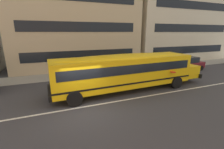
# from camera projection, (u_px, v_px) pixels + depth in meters

# --- Properties ---
(ground_plane) EXTENTS (400.00, 400.00, 0.00)m
(ground_plane) POSITION_uv_depth(u_px,v_px,m) (84.00, 107.00, 9.85)
(ground_plane) COLOR #38383D
(sidewalk_far) EXTENTS (120.00, 3.00, 0.01)m
(sidewalk_far) POSITION_uv_depth(u_px,v_px,m) (69.00, 75.00, 17.02)
(sidewalk_far) COLOR gray
(sidewalk_far) RESTS_ON ground_plane
(lane_centreline) EXTENTS (110.00, 0.16, 0.01)m
(lane_centreline) POSITION_uv_depth(u_px,v_px,m) (84.00, 107.00, 9.85)
(lane_centreline) COLOR silver
(lane_centreline) RESTS_ON ground_plane
(school_bus) EXTENTS (13.00, 3.09, 2.89)m
(school_bus) POSITION_uv_depth(u_px,v_px,m) (128.00, 69.00, 12.33)
(school_bus) COLOR yellow
(school_bus) RESTS_ON ground_plane
(parked_car_maroon_far_corner) EXTENTS (3.97, 2.02, 1.64)m
(parked_car_maroon_far_corner) POSITION_uv_depth(u_px,v_px,m) (188.00, 63.00, 19.23)
(parked_car_maroon_far_corner) COLOR maroon
(parked_car_maroon_far_corner) RESTS_ON ground_plane
(apartment_block_far_centre) EXTENTS (15.73, 9.12, 13.30)m
(apartment_block_far_centre) POSITION_uv_depth(u_px,v_px,m) (75.00, 16.00, 21.39)
(apartment_block_far_centre) COLOR #C6B28E
(apartment_block_far_centre) RESTS_ON ground_plane
(apartment_block_far_right) EXTENTS (16.53, 10.95, 13.30)m
(apartment_block_far_right) POSITION_uv_depth(u_px,v_px,m) (169.00, 20.00, 28.19)
(apartment_block_far_right) COLOR beige
(apartment_block_far_right) RESTS_ON ground_plane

